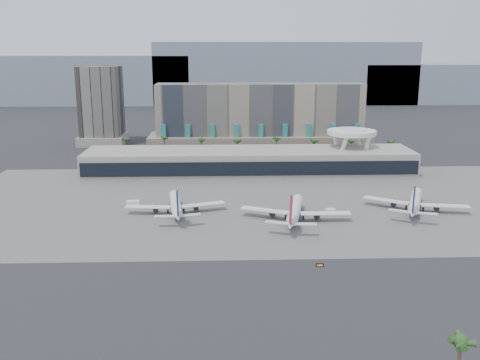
{
  "coord_description": "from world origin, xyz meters",
  "views": [
    {
      "loc": [
        -14.58,
        -163.84,
        63.74
      ],
      "look_at": [
        -7.29,
        40.0,
        13.17
      ],
      "focal_mm": 40.0,
      "sensor_mm": 36.0,
      "label": 1
    }
  ],
  "objects_px": {
    "airliner_right": "(415,202)",
    "service_vehicle_a": "(133,204)",
    "taxiway_sign": "(320,265)",
    "airliner_left": "(176,205)",
    "airliner_centre": "(295,211)",
    "service_vehicle_b": "(330,211)"
  },
  "relations": [
    {
      "from": "airliner_right",
      "to": "service_vehicle_a",
      "type": "height_order",
      "value": "airliner_right"
    },
    {
      "from": "service_vehicle_a",
      "to": "taxiway_sign",
      "type": "relative_size",
      "value": 2.12
    },
    {
      "from": "airliner_left",
      "to": "airliner_right",
      "type": "height_order",
      "value": "airliner_right"
    },
    {
      "from": "airliner_centre",
      "to": "airliner_right",
      "type": "height_order",
      "value": "airliner_centre"
    },
    {
      "from": "service_vehicle_a",
      "to": "taxiway_sign",
      "type": "height_order",
      "value": "service_vehicle_a"
    },
    {
      "from": "airliner_centre",
      "to": "taxiway_sign",
      "type": "distance_m",
      "value": 44.71
    },
    {
      "from": "airliner_left",
      "to": "service_vehicle_b",
      "type": "height_order",
      "value": "airliner_left"
    },
    {
      "from": "airliner_right",
      "to": "taxiway_sign",
      "type": "xyz_separation_m",
      "value": [
        -48.34,
        -54.84,
        -3.19
      ]
    },
    {
      "from": "airliner_left",
      "to": "taxiway_sign",
      "type": "bearing_deg",
      "value": -56.44
    },
    {
      "from": "taxiway_sign",
      "to": "airliner_left",
      "type": "bearing_deg",
      "value": 133.32
    },
    {
      "from": "airliner_left",
      "to": "airliner_centre",
      "type": "distance_m",
      "value": 46.9
    },
    {
      "from": "service_vehicle_b",
      "to": "airliner_centre",
      "type": "bearing_deg",
      "value": -156.89
    },
    {
      "from": "airliner_right",
      "to": "service_vehicle_a",
      "type": "distance_m",
      "value": 114.67
    },
    {
      "from": "taxiway_sign",
      "to": "airliner_right",
      "type": "bearing_deg",
      "value": 51.14
    },
    {
      "from": "airliner_right",
      "to": "service_vehicle_b",
      "type": "relative_size",
      "value": 11.08
    },
    {
      "from": "airliner_right",
      "to": "airliner_left",
      "type": "bearing_deg",
      "value": -157.48
    },
    {
      "from": "airliner_left",
      "to": "airliner_right",
      "type": "distance_m",
      "value": 95.68
    },
    {
      "from": "airliner_centre",
      "to": "airliner_right",
      "type": "relative_size",
      "value": 1.07
    },
    {
      "from": "taxiway_sign",
      "to": "airliner_centre",
      "type": "bearing_deg",
      "value": 94.58
    },
    {
      "from": "airliner_left",
      "to": "service_vehicle_a",
      "type": "xyz_separation_m",
      "value": [
        -18.5,
        10.18,
        -2.34
      ]
    },
    {
      "from": "airliner_right",
      "to": "service_vehicle_b",
      "type": "bearing_deg",
      "value": -154.22
    },
    {
      "from": "airliner_left",
      "to": "airliner_right",
      "type": "relative_size",
      "value": 1.01
    }
  ]
}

